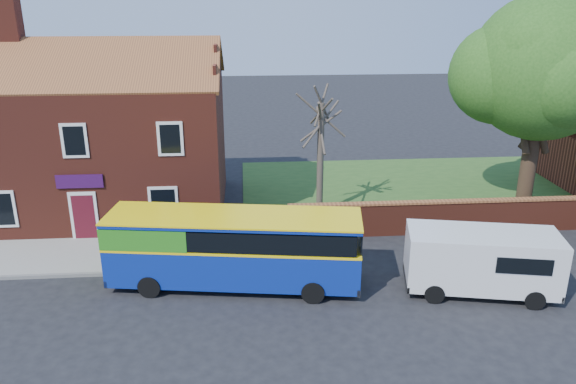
{
  "coord_description": "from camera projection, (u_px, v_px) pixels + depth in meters",
  "views": [
    {
      "loc": [
        0.18,
        -16.17,
        10.49
      ],
      "look_at": [
        1.85,
        5.0,
        2.93
      ],
      "focal_mm": 35.0,
      "sensor_mm": 36.0,
      "label": 1
    }
  ],
  "objects": [
    {
      "name": "ground",
      "position": [
        244.0,
        326.0,
        18.69
      ],
      "size": [
        120.0,
        120.0,
        0.0
      ],
      "primitive_type": "plane",
      "color": "black",
      "rests_on": "ground"
    },
    {
      "name": "pavement",
      "position": [
        77.0,
        256.0,
        23.55
      ],
      "size": [
        18.0,
        3.5,
        0.12
      ],
      "primitive_type": "cube",
      "color": "gray",
      "rests_on": "ground"
    },
    {
      "name": "kerb",
      "position": [
        64.0,
        275.0,
        21.91
      ],
      "size": [
        18.0,
        0.15,
        0.14
      ],
      "primitive_type": "cube",
      "color": "slate",
      "rests_on": "ground"
    },
    {
      "name": "grass_strip",
      "position": [
        472.0,
        188.0,
        31.86
      ],
      "size": [
        26.0,
        12.0,
        0.04
      ],
      "primitive_type": "cube",
      "color": "#426B28",
      "rests_on": "ground"
    },
    {
      "name": "shop_building",
      "position": [
        100.0,
        144.0,
        27.83
      ],
      "size": [
        12.3,
        8.13,
        10.5
      ],
      "color": "maroon",
      "rests_on": "ground"
    },
    {
      "name": "boundary_wall",
      "position": [
        524.0,
        214.0,
        25.96
      ],
      "size": [
        22.0,
        0.38,
        1.6
      ],
      "color": "maroon",
      "rests_on": "ground"
    },
    {
      "name": "bus",
      "position": [
        226.0,
        246.0,
        20.83
      ],
      "size": [
        9.57,
        3.71,
        2.85
      ],
      "rotation": [
        0.0,
        0.0,
        -0.15
      ],
      "color": "navy",
      "rests_on": "ground"
    },
    {
      "name": "van_near",
      "position": [
        482.0,
        259.0,
        20.42
      ],
      "size": [
        5.7,
        3.19,
        2.36
      ],
      "rotation": [
        0.0,
        0.0,
        -0.2
      ],
      "color": "silver",
      "rests_on": "ground"
    },
    {
      "name": "large_tree",
      "position": [
        542.0,
        72.0,
        26.59
      ],
      "size": [
        8.71,
        6.89,
        10.62
      ],
      "color": "black",
      "rests_on": "ground"
    },
    {
      "name": "bare_tree",
      "position": [
        320.0,
        154.0,
        27.04
      ],
      "size": [
        2.31,
        2.75,
        6.15
      ],
      "color": "#4C4238",
      "rests_on": "ground"
    }
  ]
}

